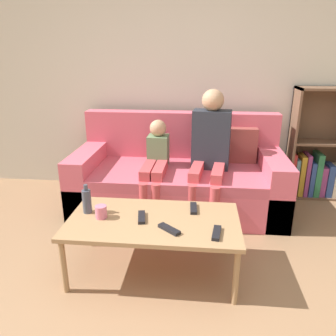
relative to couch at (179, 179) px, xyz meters
The scene contains 12 objects.
wall_back 1.16m from the couch, 85.07° to the left, with size 12.00×0.06×2.60m.
couch is the anchor object (origin of this frame).
bookshelf 1.53m from the couch, 15.81° to the left, with size 0.60×0.28×1.19m.
coffee_table 1.13m from the couch, 95.38° to the right, with size 1.20×0.64×0.43m.
person_adult 0.50m from the couch, 17.74° to the right, with size 0.40×0.69×1.21m.
person_child 0.35m from the couch, 141.31° to the right, with size 0.22×0.65×0.90m.
cup_near 1.24m from the couch, 112.69° to the right, with size 0.08×0.08×0.09m.
tv_remote_0 1.33m from the couch, 75.76° to the right, with size 0.07×0.17×0.02m.
tv_remote_1 0.97m from the couch, 79.84° to the right, with size 0.06×0.17×0.02m.
tv_remote_2 1.15m from the couch, 99.58° to the right, with size 0.08×0.18×0.02m.
tv_remote_3 1.27m from the couch, 89.13° to the right, with size 0.16×0.15×0.02m.
bottle 1.24m from the couch, 119.29° to the right, with size 0.06×0.06×0.22m.
Camera 1 is at (0.15, -1.27, 1.53)m, focal length 35.00 mm.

